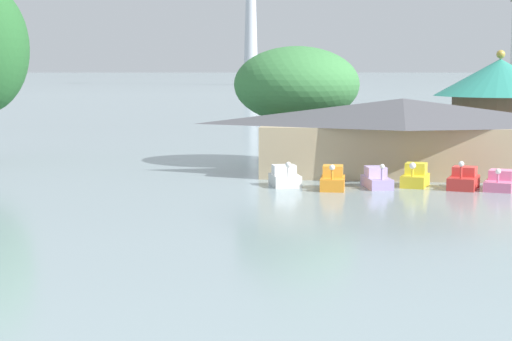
# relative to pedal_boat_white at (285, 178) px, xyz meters

# --- Properties ---
(pedal_boat_white) EXTENTS (2.19, 2.65, 1.56)m
(pedal_boat_white) POSITION_rel_pedal_boat_white_xyz_m (0.00, 0.00, 0.00)
(pedal_boat_white) COLOR white
(pedal_boat_white) RESTS_ON ground
(pedal_boat_orange) EXTENTS (1.37, 2.70, 1.57)m
(pedal_boat_orange) POSITION_rel_pedal_boat_white_xyz_m (2.90, -1.04, 0.04)
(pedal_boat_orange) COLOR orange
(pedal_boat_orange) RESTS_ON ground
(pedal_boat_lavender) EXTENTS (1.95, 3.13, 1.53)m
(pedal_boat_lavender) POSITION_rel_pedal_boat_white_xyz_m (5.45, 0.05, -0.02)
(pedal_boat_lavender) COLOR #B299D8
(pedal_boat_lavender) RESTS_ON ground
(pedal_boat_yellow) EXTENTS (1.89, 2.67, 1.54)m
(pedal_boat_yellow) POSITION_rel_pedal_boat_white_xyz_m (7.74, 0.81, 0.05)
(pedal_boat_yellow) COLOR yellow
(pedal_boat_yellow) RESTS_ON ground
(pedal_boat_red) EXTENTS (2.17, 2.97, 1.74)m
(pedal_boat_red) POSITION_rel_pedal_boat_white_xyz_m (10.50, 0.09, 0.02)
(pedal_boat_red) COLOR red
(pedal_boat_red) RESTS_ON ground
(pedal_boat_pink) EXTENTS (2.28, 3.22, 1.36)m
(pedal_boat_pink) POSITION_rel_pedal_boat_white_xyz_m (12.59, 0.04, -0.06)
(pedal_boat_pink) COLOR pink
(pedal_boat_pink) RESTS_ON ground
(boathouse) EXTENTS (19.53, 6.78, 5.06)m
(boathouse) POSITION_rel_pedal_boat_white_xyz_m (7.13, 5.69, 2.16)
(boathouse) COLOR tan
(boathouse) RESTS_ON ground
(green_roof_pavilion) EXTENTS (10.52, 10.52, 8.42)m
(green_roof_pavilion) POSITION_rel_pedal_boat_white_xyz_m (15.43, 20.97, 4.00)
(green_roof_pavilion) COLOR brown
(green_roof_pavilion) RESTS_ON ground
(shoreline_tree_mid) EXTENTS (9.03, 9.03, 8.56)m
(shoreline_tree_mid) POSITION_rel_pedal_boat_white_xyz_m (-0.22, 11.30, 5.31)
(shoreline_tree_mid) COLOR brown
(shoreline_tree_mid) RESTS_ON ground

